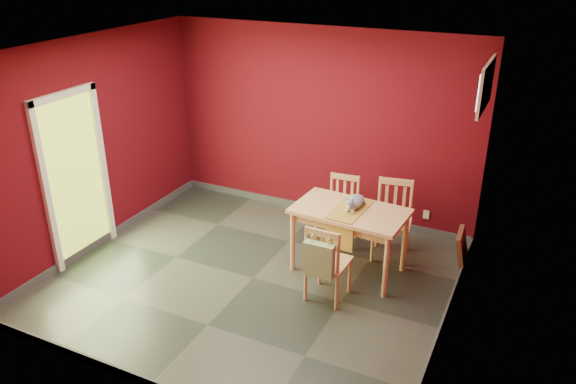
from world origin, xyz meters
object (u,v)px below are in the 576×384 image
at_px(chair_far_right, 393,219).
at_px(tote_bag, 319,260).
at_px(dining_table, 350,217).
at_px(picture_frame, 462,249).
at_px(chair_far_left, 341,209).
at_px(cat, 355,200).
at_px(chair_near, 327,262).

height_order(chair_far_right, tote_bag, chair_far_right).
bearing_deg(dining_table, tote_bag, -91.26).
distance_m(tote_bag, picture_frame, 2.07).
distance_m(chair_far_left, picture_frame, 1.60).
distance_m(dining_table, cat, 0.22).
distance_m(chair_near, picture_frame, 1.88).
xyz_separation_m(dining_table, chair_far_right, (0.37, 0.60, -0.21)).
bearing_deg(dining_table, picture_frame, 29.93).
relative_size(chair_far_right, picture_frame, 2.14).
bearing_deg(picture_frame, chair_far_right, -172.46).
bearing_deg(chair_near, picture_frame, 47.89).
height_order(dining_table, chair_near, chair_near).
bearing_deg(chair_far_right, tote_bag, -104.49).
relative_size(tote_bag, picture_frame, 0.99).
bearing_deg(chair_near, chair_far_right, 73.32).
distance_m(chair_far_left, chair_far_right, 0.72).
height_order(dining_table, tote_bag, tote_bag).
bearing_deg(chair_far_right, cat, -123.32).
bearing_deg(picture_frame, dining_table, -150.07).
relative_size(chair_near, tote_bag, 2.03).
relative_size(dining_table, chair_far_left, 1.51).
bearing_deg(chair_far_left, chair_near, -76.09).
distance_m(chair_far_right, chair_near, 1.32).
bearing_deg(chair_far_right, chair_far_left, 174.22).
relative_size(chair_far_left, tote_bag, 1.96).
xyz_separation_m(dining_table, picture_frame, (1.23, 0.71, -0.49)).
height_order(chair_far_left, tote_bag, chair_far_left).
relative_size(dining_table, chair_near, 1.46).
bearing_deg(picture_frame, tote_bag, -128.01).
height_order(cat, picture_frame, cat).
xyz_separation_m(chair_far_right, cat, (-0.34, -0.52, 0.42)).
relative_size(chair_far_left, cat, 2.22).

